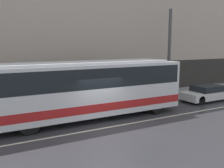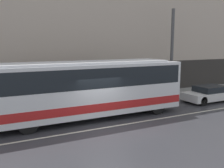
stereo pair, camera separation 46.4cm
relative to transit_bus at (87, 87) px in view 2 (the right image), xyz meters
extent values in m
plane|color=#333338|center=(0.29, -1.99, -1.88)|extent=(60.00, 60.00, 0.00)
cube|color=gray|center=(0.29, 3.43, -1.81)|extent=(60.00, 2.83, 0.14)
cube|color=#B7A899|center=(0.29, 4.99, 4.94)|extent=(60.00, 0.30, 13.65)
cube|color=#2D2B28|center=(0.29, 4.83, -0.48)|extent=(60.00, 0.06, 2.80)
cube|color=beige|center=(0.29, -1.99, -1.88)|extent=(54.00, 0.14, 0.01)
cube|color=silver|center=(-0.01, 0.00, -0.10)|extent=(11.72, 2.53, 2.87)
cube|color=#B21E1E|center=(-0.01, 0.00, -0.98)|extent=(11.66, 2.56, 0.45)
cube|color=black|center=(-0.01, 0.00, 0.61)|extent=(11.37, 2.55, 1.09)
cube|color=orange|center=(5.80, 0.00, 1.15)|extent=(0.12, 1.90, 0.28)
cube|color=silver|center=(-0.01, 0.00, 1.40)|extent=(9.96, 2.15, 0.12)
cylinder|color=black|center=(4.25, -1.11, -1.37)|extent=(1.02, 0.28, 1.02)
cylinder|color=black|center=(4.25, 1.11, -1.37)|extent=(1.02, 0.28, 1.02)
cylinder|color=black|center=(-3.47, -1.11, -1.37)|extent=(1.02, 0.28, 1.02)
cylinder|color=black|center=(-3.47, 1.11, -1.37)|extent=(1.02, 0.28, 1.02)
cube|color=silver|center=(10.11, 0.00, -1.42)|extent=(4.50, 1.79, 0.57)
cube|color=black|center=(10.00, 0.00, -0.92)|extent=(2.16, 1.61, 0.44)
cylinder|color=black|center=(11.71, 0.80, -1.56)|extent=(0.64, 0.20, 0.64)
cylinder|color=black|center=(8.51, -0.80, -1.56)|extent=(0.64, 0.20, 0.64)
cylinder|color=black|center=(8.51, 0.80, -1.56)|extent=(0.64, 0.20, 0.64)
cylinder|color=#4C4C4F|center=(8.58, 2.86, 1.75)|extent=(0.26, 0.26, 6.99)
cylinder|color=maroon|center=(-3.45, 4.31, -1.08)|extent=(0.36, 0.36, 1.34)
sphere|color=tan|center=(-3.45, 4.31, -0.29)|extent=(0.24, 0.24, 0.24)
camera|label=1|loc=(-5.48, -13.08, 2.41)|focal=40.00mm
camera|label=2|loc=(-5.07, -13.29, 2.41)|focal=40.00mm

